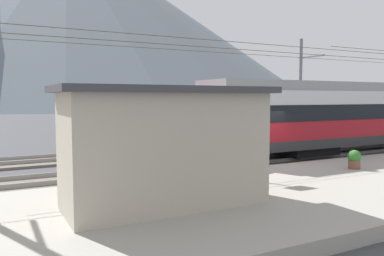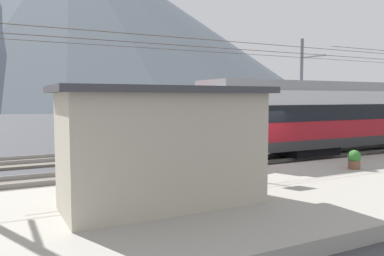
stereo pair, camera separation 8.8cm
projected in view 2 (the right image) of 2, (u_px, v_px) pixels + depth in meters
The scene contains 12 objects.
ground_plane at pixel (257, 170), 16.67m from camera, with size 400.00×400.00×0.00m, color #424247.
platform_slab at pixel (341, 187), 12.67m from camera, with size 120.00×7.02×0.36m, color #A39E93.
track_near at pixel (241, 164), 17.73m from camera, with size 120.00×3.00×0.28m.
track_far at pixel (190, 151), 22.20m from camera, with size 120.00×3.00×0.28m.
catenary_mast_far_side at pixel (303, 86), 28.27m from camera, with size 45.20×2.37×7.33m.
platform_sign at pixel (237, 127), 13.06m from camera, with size 0.70×0.08×2.35m.
passenger_walking at pixel (187, 158), 11.53m from camera, with size 0.53×0.22×1.69m.
handbag_beside_passenger at pixel (211, 183), 11.77m from camera, with size 0.32×0.18×0.40m.
potted_plant_platform_edge at pixel (354, 159), 14.84m from camera, with size 0.50×0.50×0.72m.
potted_plant_by_shelter at pixel (158, 178), 11.13m from camera, with size 0.50×0.50×0.76m.
platform_shelter at pixel (164, 146), 9.73m from camera, with size 5.31×2.44×2.99m.
mountain_central_peak at pixel (71, 20), 174.27m from camera, with size 215.56×215.56×75.34m, color slate.
Camera 2 is at (-10.08, -13.33, 3.08)m, focal length 36.49 mm.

